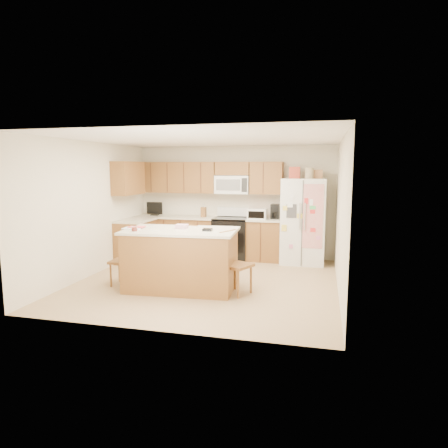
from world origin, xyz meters
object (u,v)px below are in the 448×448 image
(stove, at_px, (231,237))
(windsor_chair_left, at_px, (123,261))
(island, at_px, (181,259))
(windsor_chair_right, at_px, (235,264))
(refrigerator, at_px, (303,220))
(windsor_chair_back, at_px, (191,253))

(stove, height_order, windsor_chair_left, stove)
(stove, distance_m, island, 2.45)
(windsor_chair_right, bearing_deg, refrigerator, 68.70)
(island, distance_m, windsor_chair_left, 1.05)
(windsor_chair_left, distance_m, windsor_chair_back, 1.20)
(windsor_chair_left, bearing_deg, island, 1.56)
(stove, distance_m, windsor_chair_left, 2.81)
(stove, distance_m, windsor_chair_right, 2.55)
(windsor_chair_left, xyz_separation_m, windsor_chair_back, (1.01, 0.66, 0.05))
(stove, bearing_deg, island, -97.15)
(refrigerator, height_order, windsor_chair_left, refrigerator)
(windsor_chair_right, bearing_deg, windsor_chair_back, 145.60)
(windsor_chair_back, height_order, windsor_chair_right, windsor_chair_back)
(windsor_chair_back, distance_m, windsor_chair_right, 1.18)
(island, height_order, windsor_chair_right, island)
(windsor_chair_right, bearing_deg, stove, 104.31)
(refrigerator, bearing_deg, windsor_chair_left, -140.63)
(island, relative_size, windsor_chair_back, 1.89)
(windsor_chair_back, relative_size, windsor_chair_right, 1.00)
(island, relative_size, windsor_chair_left, 2.13)
(refrigerator, xyz_separation_m, windsor_chair_left, (-2.92, -2.40, -0.49))
(stove, xyz_separation_m, windsor_chair_right, (0.63, -2.47, 0.01))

